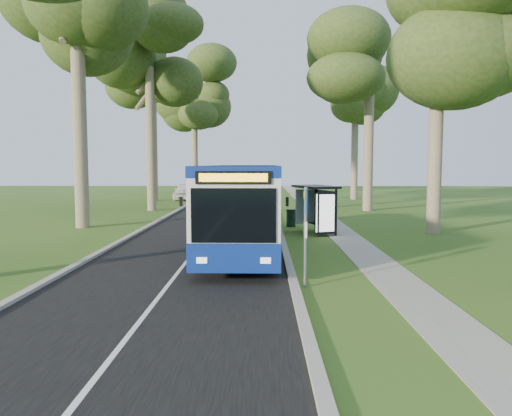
{
  "coord_description": "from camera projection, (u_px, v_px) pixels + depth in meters",
  "views": [
    {
      "loc": [
        -0.88,
        -18.39,
        3.37
      ],
      "look_at": [
        -1.14,
        1.82,
        1.6
      ],
      "focal_mm": 35.0,
      "sensor_mm": 36.0,
      "label": 1
    }
  ],
  "objects": [
    {
      "name": "tree_east_b",
      "position": [
        440.0,
        8.0,
        23.54
      ],
      "size": [
        5.2,
        5.2,
        14.46
      ],
      "color": "#7A6B56",
      "rests_on": "ground"
    },
    {
      "name": "footpath",
      "position": [
        330.0,
        223.0,
        28.52
      ],
      "size": [
        1.5,
        100.0,
        0.02
      ],
      "primitive_type": "cube",
      "color": "gray",
      "rests_on": "ground"
    },
    {
      "name": "litter_bin",
      "position": [
        291.0,
        218.0,
        26.96
      ],
      "size": [
        0.54,
        0.54,
        0.94
      ],
      "rotation": [
        0.0,
        0.0,
        0.43
      ],
      "color": "black",
      "rests_on": "ground"
    },
    {
      "name": "car_silver",
      "position": [
        192.0,
        191.0,
        51.11
      ],
      "size": [
        1.92,
        4.33,
        1.38
      ],
      "primitive_type": "imported",
      "rotation": [
        0.0,
        0.0,
        -0.11
      ],
      "color": "#A6A8AD",
      "rests_on": "ground"
    },
    {
      "name": "tree_west_e",
      "position": [
        194.0,
        96.0,
        55.6
      ],
      "size": [
        5.2,
        5.2,
        14.85
      ],
      "color": "#7A6B56",
      "rests_on": "ground"
    },
    {
      "name": "bus_shelter",
      "position": [
        319.0,
        200.0,
        23.99
      ],
      "size": [
        2.24,
        3.04,
        2.34
      ],
      "rotation": [
        0.0,
        0.0,
        0.31
      ],
      "color": "black",
      "rests_on": "ground"
    },
    {
      "name": "tree_west_c",
      "position": [
        149.0,
        64.0,
        35.73
      ],
      "size": [
        5.2,
        5.2,
        14.19
      ],
      "color": "#7A6B56",
      "rests_on": "ground"
    },
    {
      "name": "bus",
      "position": [
        243.0,
        206.0,
        19.88
      ],
      "size": [
        2.7,
        12.56,
        3.32
      ],
      "rotation": [
        0.0,
        0.0,
        -0.01
      ],
      "color": "silver",
      "rests_on": "ground"
    },
    {
      "name": "tree_east_d",
      "position": [
        356.0,
        88.0,
        47.45
      ],
      "size": [
        5.2,
        5.2,
        14.32
      ],
      "color": "#7A6B56",
      "rests_on": "ground"
    },
    {
      "name": "ground",
      "position": [
        286.0,
        255.0,
        18.6
      ],
      "size": [
        120.0,
        120.0,
        0.0
      ],
      "primitive_type": "plane",
      "color": "#31551A",
      "rests_on": "ground"
    },
    {
      "name": "tree_east_c",
      "position": [
        371.0,
        44.0,
        35.4
      ],
      "size": [
        5.2,
        5.2,
        16.05
      ],
      "color": "#7A6B56",
      "rests_on": "ground"
    },
    {
      "name": "centre_line",
      "position": [
        217.0,
        223.0,
        28.6
      ],
      "size": [
        0.12,
        100.0,
        0.0
      ],
      "primitive_type": "cube",
      "color": "white",
      "rests_on": "road"
    },
    {
      "name": "car_white",
      "position": [
        185.0,
        191.0,
        47.72
      ],
      "size": [
        1.98,
        4.72,
        1.59
      ],
      "primitive_type": "imported",
      "rotation": [
        0.0,
        0.0,
        0.02
      ],
      "color": "white",
      "rests_on": "ground"
    },
    {
      "name": "kerb_east",
      "position": [
        278.0,
        222.0,
        28.55
      ],
      "size": [
        0.25,
        100.0,
        0.12
      ],
      "primitive_type": "cube",
      "color": "#9E9B93",
      "rests_on": "ground"
    },
    {
      "name": "road",
      "position": [
        217.0,
        223.0,
        28.6
      ],
      "size": [
        7.0,
        100.0,
        0.02
      ],
      "primitive_type": "cube",
      "color": "black",
      "rests_on": "ground"
    },
    {
      "name": "tree_west_d",
      "position": [
        152.0,
        57.0,
        45.49
      ],
      "size": [
        5.2,
        5.2,
        17.74
      ],
      "color": "#7A6B56",
      "rests_on": "ground"
    },
    {
      "name": "kerb_west",
      "position": [
        156.0,
        222.0,
        28.64
      ],
      "size": [
        0.25,
        100.0,
        0.12
      ],
      "primitive_type": "cube",
      "color": "#9E9B93",
      "rests_on": "ground"
    },
    {
      "name": "bus_stop_sign",
      "position": [
        305.0,
        226.0,
        13.59
      ],
      "size": [
        0.09,
        0.39,
        2.76
      ],
      "rotation": [
        0.0,
        0.0,
        0.05
      ],
      "color": "gray",
      "rests_on": "ground"
    }
  ]
}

